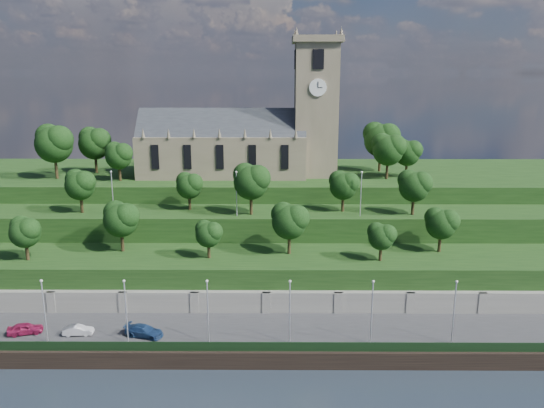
{
  "coord_description": "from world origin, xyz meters",
  "views": [
    {
      "loc": [
        6.16,
        -57.03,
        34.5
      ],
      "look_at": [
        5.69,
        30.0,
        13.01
      ],
      "focal_mm": 35.0,
      "sensor_mm": 36.0,
      "label": 1
    }
  ],
  "objects_px": {
    "church": "(247,137)",
    "car_middle": "(78,330)",
    "car_left": "(25,328)",
    "car_right": "(144,331)"
  },
  "relations": [
    {
      "from": "church",
      "to": "car_right",
      "type": "height_order",
      "value": "church"
    },
    {
      "from": "church",
      "to": "car_right",
      "type": "distance_m",
      "value": 47.53
    },
    {
      "from": "car_left",
      "to": "car_right",
      "type": "bearing_deg",
      "value": -107.85
    },
    {
      "from": "church",
      "to": "car_left",
      "type": "bearing_deg",
      "value": -122.89
    },
    {
      "from": "car_left",
      "to": "car_middle",
      "type": "distance_m",
      "value": 6.89
    },
    {
      "from": "church",
      "to": "car_middle",
      "type": "height_order",
      "value": "church"
    },
    {
      "from": "car_left",
      "to": "church",
      "type": "bearing_deg",
      "value": -48.63
    },
    {
      "from": "car_middle",
      "to": "car_right",
      "type": "relative_size",
      "value": 0.75
    },
    {
      "from": "church",
      "to": "car_right",
      "type": "relative_size",
      "value": 7.75
    },
    {
      "from": "car_left",
      "to": "car_middle",
      "type": "xyz_separation_m",
      "value": [
        6.88,
        -0.21,
        -0.11
      ]
    }
  ]
}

